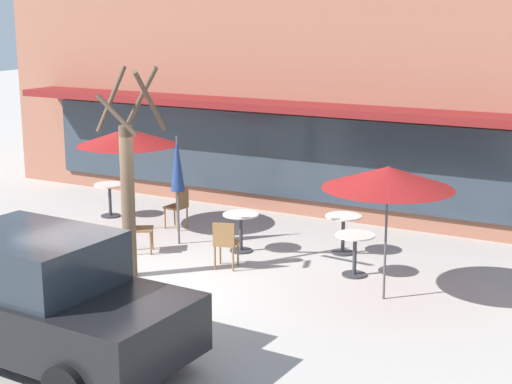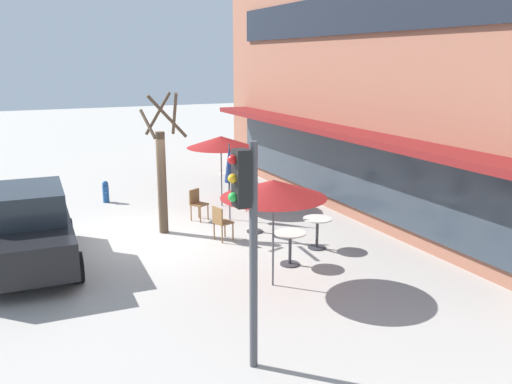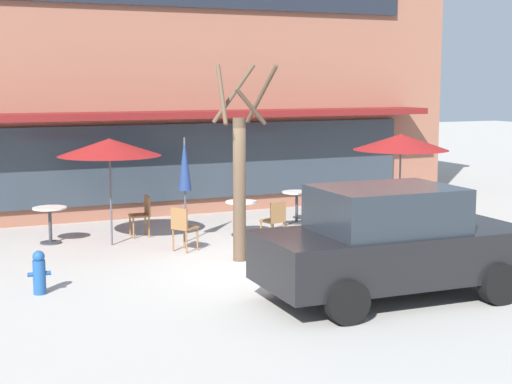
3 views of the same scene
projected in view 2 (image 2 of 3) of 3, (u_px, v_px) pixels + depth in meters
name	position (u px, v px, depth m)	size (l,w,h in m)	color
ground_plane	(140.00, 240.00, 13.78)	(80.00, 80.00, 0.00)	#ADA8A0
building_facade	(451.00, 77.00, 16.90)	(16.36, 9.10, 7.89)	#935B47
cafe_table_near_wall	(255.00, 213.00, 14.31)	(0.70, 0.70, 0.76)	#333338
cafe_table_streetside	(317.00, 228.00, 13.07)	(0.70, 0.70, 0.76)	#333338
cafe_table_by_tree	(229.00, 181.00, 18.15)	(0.70, 0.70, 0.76)	#333338
cafe_table_mid_patio	(290.00, 243.00, 12.01)	(0.70, 0.70, 0.76)	#333338
patio_umbrella_green_folded	(229.00, 164.00, 15.17)	(0.28, 0.28, 2.20)	#4C4C51
patio_umbrella_cream_folded	(274.00, 189.00, 10.55)	(2.10, 2.10, 2.20)	#4C4C51
patio_umbrella_corner_open	(221.00, 142.00, 16.52)	(2.10, 2.10, 2.20)	#4C4C51
cafe_chair_0	(251.00, 193.00, 16.38)	(0.42, 0.42, 0.89)	olive
cafe_chair_1	(197.00, 202.00, 15.39)	(0.55, 0.55, 0.89)	olive
cafe_chair_2	(221.00, 221.00, 13.61)	(0.49, 0.49, 0.89)	olive
parked_sedan	(27.00, 228.00, 11.84)	(4.26, 2.13, 1.76)	black
street_tree	(162.00, 172.00, 14.00)	(1.02, 1.05, 3.68)	brown
traffic_light_pole	(247.00, 220.00, 7.55)	(0.26, 0.44, 3.40)	#47474C
fire_hydrant	(106.00, 192.00, 17.33)	(0.36, 0.20, 0.71)	#1E4C8C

